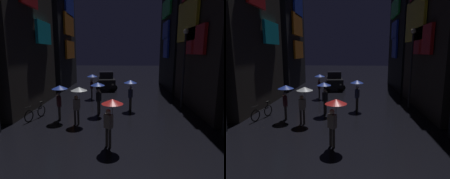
# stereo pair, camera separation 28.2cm
# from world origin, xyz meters

# --- Properties ---
(building_left_far) EXTENTS (4.25, 7.02, 15.46)m
(building_left_far) POSITION_xyz_m (-7.47, 21.51, 7.73)
(building_left_far) COLOR black
(building_left_far) RESTS_ON ground
(building_right_far) EXTENTS (4.25, 7.49, 14.83)m
(building_right_far) POSITION_xyz_m (7.47, 21.74, 7.44)
(building_right_far) COLOR black
(building_right_far) RESTS_ON ground
(pedestrian_far_right_blue) EXTENTS (0.90, 0.90, 2.12)m
(pedestrian_far_right_blue) POSITION_xyz_m (1.18, 12.27, 1.67)
(pedestrian_far_right_blue) COLOR #38332D
(pedestrian_far_right_blue) RESTS_ON ground
(pedestrian_foreground_right_red) EXTENTS (0.90, 0.90, 2.12)m
(pedestrian_foreground_right_red) POSITION_xyz_m (0.16, 6.55, 1.67)
(pedestrian_foreground_right_red) COLOR #38332D
(pedestrian_foreground_right_red) RESTS_ON ground
(pedestrian_midstreet_centre_clear) EXTENTS (0.90, 0.90, 2.12)m
(pedestrian_midstreet_centre_clear) POSITION_xyz_m (-1.80, 9.24, 1.67)
(pedestrian_midstreet_centre_clear) COLOR #38332D
(pedestrian_midstreet_centre_clear) RESTS_ON ground
(pedestrian_foreground_left_blue) EXTENTS (0.90, 0.90, 2.12)m
(pedestrian_foreground_left_blue) POSITION_xyz_m (-0.92, 11.11, 1.67)
(pedestrian_foreground_left_blue) COLOR #38332D
(pedestrian_foreground_left_blue) RESTS_ON ground
(pedestrian_near_crossing_blue) EXTENTS (0.90, 0.90, 2.12)m
(pedestrian_near_crossing_blue) POSITION_xyz_m (-2.01, 15.71, 1.67)
(pedestrian_near_crossing_blue) COLOR #38332D
(pedestrian_near_crossing_blue) RESTS_ON ground
(pedestrian_midstreet_left_blue) EXTENTS (0.90, 0.90, 2.12)m
(pedestrian_midstreet_left_blue) POSITION_xyz_m (-3.02, 9.80, 1.67)
(pedestrian_midstreet_left_blue) COLOR #38332D
(pedestrian_midstreet_left_blue) RESTS_ON ground
(bicycle_parked_at_storefront) EXTENTS (0.56, 1.76, 0.96)m
(bicycle_parked_at_storefront) POSITION_xyz_m (-4.60, 9.97, 0.39)
(bicycle_parked_at_storefront) COLOR black
(bicycle_parked_at_storefront) RESTS_ON ground
(car_distant) EXTENTS (2.65, 4.32, 1.92)m
(car_distant) POSITION_xyz_m (-1.20, 20.55, 0.93)
(car_distant) COLOR black
(car_distant) RESTS_ON ground
(streetlamp_right_far) EXTENTS (0.36, 0.36, 5.61)m
(streetlamp_right_far) POSITION_xyz_m (5.00, 13.20, 3.50)
(streetlamp_right_far) COLOR #2D2D33
(streetlamp_right_far) RESTS_ON ground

